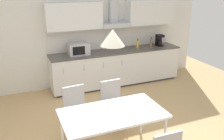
% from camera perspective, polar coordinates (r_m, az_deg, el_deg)
% --- Properties ---
extents(ground_plane, '(8.84, 7.69, 0.02)m').
position_cam_1_polar(ground_plane, '(4.41, -0.03, -15.64)').
color(ground_plane, tan).
extents(wall_back, '(7.07, 0.10, 2.76)m').
position_cam_1_polar(wall_back, '(6.20, -9.38, 8.64)').
color(wall_back, silver).
rests_on(wall_back, ground_plane).
extents(kitchen_counter, '(3.38, 0.67, 0.89)m').
position_cam_1_polar(kitchen_counter, '(6.42, 1.05, 0.68)').
color(kitchen_counter, '#333333').
rests_on(kitchen_counter, ground_plane).
extents(backsplash_tile, '(3.36, 0.02, 0.52)m').
position_cam_1_polar(backsplash_tile, '(6.51, -0.00, 7.37)').
color(backsplash_tile, silver).
rests_on(backsplash_tile, kitchen_counter).
extents(upper_wall_cabinets, '(3.36, 0.40, 0.62)m').
position_cam_1_polar(upper_wall_cabinets, '(6.26, 0.56, 12.59)').
color(upper_wall_cabinets, silver).
extents(microwave, '(0.48, 0.35, 0.28)m').
position_cam_1_polar(microwave, '(5.95, -7.64, 4.82)').
color(microwave, '#ADADB2').
rests_on(microwave, kitchen_counter).
extents(coffee_maker, '(0.18, 0.19, 0.30)m').
position_cam_1_polar(coffee_maker, '(6.86, 10.73, 6.72)').
color(coffee_maker, black).
rests_on(coffee_maker, kitchen_counter).
extents(bottle_brown, '(0.06, 0.06, 0.25)m').
position_cam_1_polar(bottle_brown, '(6.74, 8.93, 6.22)').
color(bottle_brown, brown).
rests_on(bottle_brown, kitchen_counter).
extents(bottle_yellow, '(0.06, 0.06, 0.25)m').
position_cam_1_polar(bottle_yellow, '(6.53, 5.86, 5.91)').
color(bottle_yellow, yellow).
rests_on(bottle_yellow, kitchen_counter).
extents(dining_table, '(1.48, 0.82, 0.75)m').
position_cam_1_polar(dining_table, '(3.66, 0.13, -10.31)').
color(dining_table, white).
rests_on(dining_table, ground_plane).
extents(chair_far_right, '(0.41, 0.41, 0.87)m').
position_cam_1_polar(chair_far_right, '(4.50, 0.16, -6.78)').
color(chair_far_right, '#B2B2B7').
rests_on(chair_far_right, ground_plane).
extents(chair_far_left, '(0.44, 0.44, 0.87)m').
position_cam_1_polar(chair_far_left, '(4.32, -8.21, -8.22)').
color(chair_far_left, '#B2B2B7').
rests_on(chair_far_left, ground_plane).
extents(pendant_lamp, '(0.32, 0.32, 0.22)m').
position_cam_1_polar(pendant_lamp, '(3.25, 0.15, 7.42)').
color(pendant_lamp, silver).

